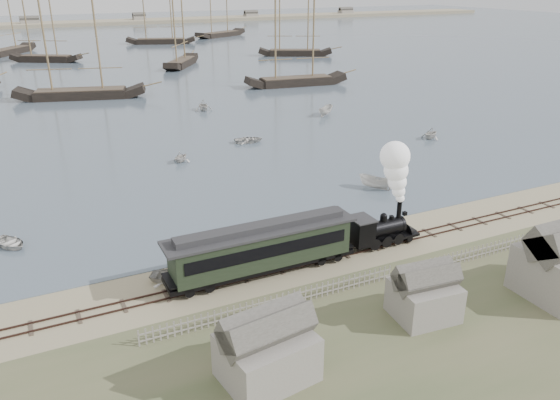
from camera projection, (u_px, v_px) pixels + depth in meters
name	position (u px, v px, depth m)	size (l,w,h in m)	color
ground	(311.00, 248.00, 46.17)	(600.00, 600.00, 0.00)	tan
harbor_water	(74.00, 43.00, 187.89)	(600.00, 336.00, 0.06)	#42505E
rail_track	(323.00, 258.00, 44.49)	(120.00, 1.80, 0.16)	#35211C
picket_fence_west	(277.00, 309.00, 37.73)	(19.00, 0.10, 1.20)	gray
picket_fence_east	(488.00, 256.00, 44.93)	(15.00, 0.10, 1.20)	gray
shed_left	(267.00, 377.00, 31.32)	(5.00, 4.00, 4.10)	gray
shed_mid	(422.00, 316.00, 36.97)	(4.00, 3.50, 3.60)	gray
shed_right	(560.00, 293.00, 39.71)	(6.00, 5.00, 5.10)	gray
far_spit	(54.00, 26.00, 254.60)	(500.00, 20.00, 1.80)	tan
locomotive	(394.00, 200.00, 45.67)	(6.91, 2.58, 8.61)	black
passenger_coach	(262.00, 247.00, 41.45)	(15.10, 2.91, 3.67)	black
beached_dinghy	(177.00, 276.00, 41.06)	(3.96, 2.83, 0.82)	beige
rowboat_0	(10.00, 243.00, 46.22)	(3.56, 2.54, 0.74)	beige
rowboat_1	(181.00, 157.00, 67.29)	(2.63, 2.27, 1.38)	beige
rowboat_2	(376.00, 182.00, 58.76)	(3.78, 1.42, 1.46)	beige
rowboat_3	(249.00, 140.00, 75.37)	(3.99, 2.85, 0.83)	beige
rowboat_4	(431.00, 133.00, 76.99)	(3.03, 2.62, 1.60)	beige
rowboat_5	(326.00, 111.00, 89.95)	(4.04, 1.52, 1.56)	beige
rowboat_7	(203.00, 105.00, 93.16)	(3.49, 3.01, 1.84)	beige
schooner_2	(74.00, 44.00, 99.20)	(23.55, 5.43, 20.00)	black
schooner_3	(179.00, 25.00, 136.19)	(19.15, 4.42, 20.00)	black
schooner_4	(297.00, 36.00, 111.50)	(21.64, 4.99, 20.00)	black
schooner_5	(295.00, 20.00, 154.75)	(21.11, 4.87, 20.00)	black
schooner_7	(3.00, 19.00, 157.89)	(22.21, 5.12, 20.00)	black
schooner_8	(159.00, 13.00, 183.15)	(23.00, 5.31, 20.00)	black
schooner_9	(220.00, 9.00, 205.40)	(24.10, 5.56, 20.00)	black
schooner_10	(41.00, 23.00, 143.30)	(18.82, 4.34, 20.00)	black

